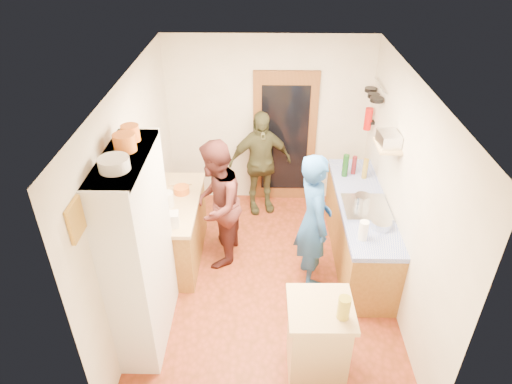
{
  "coord_description": "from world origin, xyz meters",
  "views": [
    {
      "loc": [
        -0.06,
        -4.32,
        4.07
      ],
      "look_at": [
        -0.15,
        0.15,
        1.24
      ],
      "focal_mm": 32.0,
      "sensor_mm": 36.0,
      "label": 1
    }
  ],
  "objects_px": {
    "right_counter_base": "(359,231)",
    "person_hob": "(317,222)",
    "island_base": "(317,341)",
    "person_left": "(219,203)",
    "hutch_body": "(140,253)",
    "person_back": "(261,163)"
  },
  "relations": [
    {
      "from": "island_base",
      "to": "person_hob",
      "type": "relative_size",
      "value": 0.49
    },
    {
      "from": "person_hob",
      "to": "person_left",
      "type": "xyz_separation_m",
      "value": [
        -1.2,
        0.41,
        -0.02
      ]
    },
    {
      "from": "island_base",
      "to": "person_hob",
      "type": "distance_m",
      "value": 1.45
    },
    {
      "from": "right_counter_base",
      "to": "person_hob",
      "type": "relative_size",
      "value": 1.25
    },
    {
      "from": "person_left",
      "to": "hutch_body",
      "type": "bearing_deg",
      "value": -21.62
    },
    {
      "from": "island_base",
      "to": "person_hob",
      "type": "height_order",
      "value": "person_hob"
    },
    {
      "from": "person_left",
      "to": "island_base",
      "type": "bearing_deg",
      "value": 38.38
    },
    {
      "from": "right_counter_base",
      "to": "person_back",
      "type": "height_order",
      "value": "person_back"
    },
    {
      "from": "right_counter_base",
      "to": "island_base",
      "type": "bearing_deg",
      "value": -111.6
    },
    {
      "from": "hutch_body",
      "to": "person_back",
      "type": "height_order",
      "value": "hutch_body"
    },
    {
      "from": "island_base",
      "to": "hutch_body",
      "type": "bearing_deg",
      "value": 164.07
    },
    {
      "from": "right_counter_base",
      "to": "person_back",
      "type": "xyz_separation_m",
      "value": [
        -1.31,
        1.13,
        0.39
      ]
    },
    {
      "from": "hutch_body",
      "to": "person_hob",
      "type": "relative_size",
      "value": 1.25
    },
    {
      "from": "hutch_body",
      "to": "person_hob",
      "type": "height_order",
      "value": "hutch_body"
    },
    {
      "from": "person_hob",
      "to": "person_back",
      "type": "xyz_separation_m",
      "value": [
        -0.68,
        1.57,
        -0.07
      ]
    },
    {
      "from": "right_counter_base",
      "to": "person_hob",
      "type": "bearing_deg",
      "value": -145.01
    },
    {
      "from": "person_left",
      "to": "person_hob",
      "type": "bearing_deg",
      "value": 77.75
    },
    {
      "from": "right_counter_base",
      "to": "person_hob",
      "type": "xyz_separation_m",
      "value": [
        -0.63,
        -0.44,
        0.46
      ]
    },
    {
      "from": "hutch_body",
      "to": "right_counter_base",
      "type": "relative_size",
      "value": 1.0
    },
    {
      "from": "right_counter_base",
      "to": "island_base",
      "type": "distance_m",
      "value": 1.95
    },
    {
      "from": "person_left",
      "to": "person_back",
      "type": "bearing_deg",
      "value": 162.64
    },
    {
      "from": "island_base",
      "to": "person_hob",
      "type": "bearing_deg",
      "value": 86.2
    }
  ]
}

